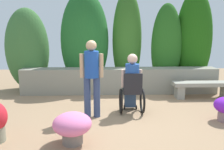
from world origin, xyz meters
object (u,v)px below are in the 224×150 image
(stone_bench, at_px, (203,87))
(person_in_wheelchair, at_px, (132,86))
(flower_pot_red_accent, at_px, (72,126))
(person_standing_companion, at_px, (92,74))

(stone_bench, xyz_separation_m, person_in_wheelchair, (-2.09, -1.11, 0.32))
(stone_bench, bearing_deg, person_in_wheelchair, -148.34)
(person_in_wheelchair, bearing_deg, flower_pot_red_accent, -132.79)
(person_standing_companion, height_order, flower_pot_red_accent, person_standing_companion)
(person_in_wheelchair, xyz_separation_m, flower_pot_red_accent, (-1.13, -1.46, -0.32))
(person_in_wheelchair, relative_size, person_standing_companion, 0.82)
(person_standing_companion, bearing_deg, stone_bench, 26.38)
(person_standing_companion, bearing_deg, flower_pot_red_accent, -100.45)
(person_in_wheelchair, height_order, person_standing_companion, person_standing_companion)
(stone_bench, distance_m, person_standing_companion, 3.31)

